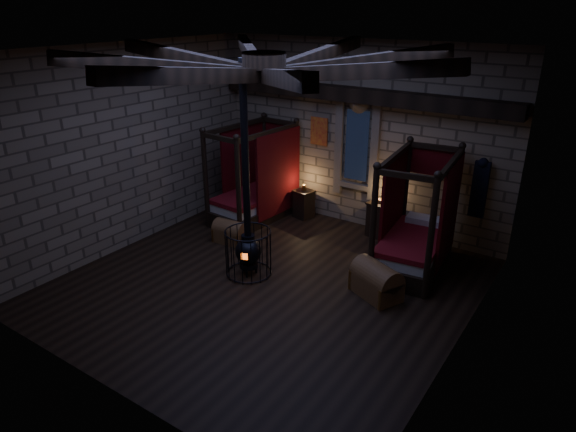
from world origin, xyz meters
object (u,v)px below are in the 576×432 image
Objects in this scene: trunk_left at (230,232)px; stove at (248,247)px; trunk_right at (376,281)px; bed_right at (415,240)px; bed_left at (256,196)px.

stove is (1.23, -0.91, 0.35)m from trunk_left.
trunk_right is (3.62, -0.26, 0.06)m from trunk_left.
trunk_left is 1.57m from stove.
trunk_right is 2.49m from stove.
stove reaches higher than trunk_right.
stove is (-2.38, -0.65, 0.29)m from trunk_right.
trunk_right is at bearing -101.12° from bed_right.
trunk_right is (4.00, -1.70, -0.27)m from bed_left.
bed_left is 2.84m from stove.
bed_left is 4.35m from trunk_right.
trunk_right is at bearing -5.04° from stove.
bed_right is at bearing 13.49° from trunk_left.
bed_right is (4.12, -0.24, 0.00)m from bed_left.
trunk_left is at bearing -159.54° from trunk_right.
trunk_left is 3.63m from trunk_right.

